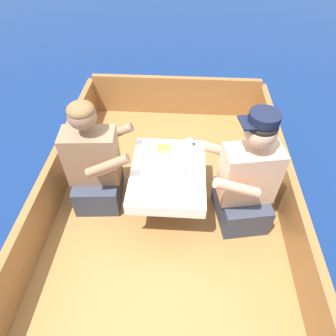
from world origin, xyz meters
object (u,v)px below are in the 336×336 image
at_px(coffee_cup_starboard, 166,181).
at_px(tin_can, 189,143).
at_px(person_starboard, 246,181).
at_px(sandwich, 163,149).
at_px(coffee_cup_port, 182,168).
at_px(person_port, 95,165).
at_px(coffee_cup_center, 145,174).

height_order(coffee_cup_starboard, tin_can, coffee_cup_starboard).
bearing_deg(person_starboard, sandwich, -34.66).
xyz_separation_m(person_starboard, sandwich, (-0.64, 0.29, 0.03)).
xyz_separation_m(sandwich, coffee_cup_port, (0.16, -0.22, 0.00)).
distance_m(sandwich, coffee_cup_port, 0.27).
bearing_deg(person_starboard, coffee_cup_port, -18.71).
bearing_deg(person_port, coffee_cup_center, -22.05).
xyz_separation_m(person_starboard, tin_can, (-0.43, 0.38, 0.03)).
relative_size(person_port, coffee_cup_center, 9.81).
height_order(sandwich, tin_can, sandwich).
relative_size(person_port, coffee_cup_starboard, 9.95).
bearing_deg(coffee_cup_center, coffee_cup_starboard, -18.45).
relative_size(person_starboard, tin_can, 15.16).
height_order(person_starboard, coffee_cup_starboard, person_starboard).
bearing_deg(person_port, person_starboard, -10.62).
relative_size(coffee_cup_center, tin_can, 1.46).
distance_m(coffee_cup_starboard, tin_can, 0.47).
relative_size(coffee_cup_port, coffee_cup_center, 1.00).
xyz_separation_m(coffee_cup_port, coffee_cup_starboard, (-0.11, -0.13, -0.01)).
relative_size(person_starboard, coffee_cup_starboard, 10.52).
height_order(person_port, person_starboard, person_starboard).
xyz_separation_m(person_starboard, coffee_cup_center, (-0.75, -0.01, 0.03)).
relative_size(sandwich, coffee_cup_port, 1.23).
xyz_separation_m(person_starboard, coffee_cup_starboard, (-0.59, -0.06, 0.03)).
relative_size(coffee_cup_port, tin_can, 1.46).
xyz_separation_m(person_starboard, coffee_cup_port, (-0.48, 0.07, 0.04)).
height_order(sandwich, coffee_cup_port, coffee_cup_port).
distance_m(person_port, coffee_cup_starboard, 0.61).
distance_m(coffee_cup_center, tin_can, 0.50).
xyz_separation_m(sandwich, coffee_cup_center, (-0.11, -0.29, 0.00)).
bearing_deg(person_starboard, coffee_cup_center, -9.94).
distance_m(sandwich, tin_can, 0.23).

